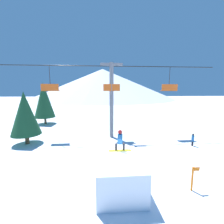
{
  "coord_description": "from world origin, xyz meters",
  "views": [
    {
      "loc": [
        -1.59,
        -7.88,
        5.39
      ],
      "look_at": [
        -0.62,
        4.36,
        3.54
      ],
      "focal_mm": 24.0,
      "sensor_mm": 36.0,
      "label": 1
    }
  ],
  "objects_px": {
    "pine_tree_near": "(25,113)",
    "trail_marker": "(193,178)",
    "distant_skier": "(193,139)",
    "snow_ramp": "(119,173)",
    "snowboarder": "(120,140)"
  },
  "relations": [
    {
      "from": "snow_ramp",
      "to": "trail_marker",
      "type": "height_order",
      "value": "snow_ramp"
    },
    {
      "from": "pine_tree_near",
      "to": "distant_skier",
      "type": "bearing_deg",
      "value": -6.61
    },
    {
      "from": "distant_skier",
      "to": "trail_marker",
      "type": "bearing_deg",
      "value": -122.75
    },
    {
      "from": "snow_ramp",
      "to": "distant_skier",
      "type": "distance_m",
      "value": 9.66
    },
    {
      "from": "distant_skier",
      "to": "pine_tree_near",
      "type": "bearing_deg",
      "value": 173.39
    },
    {
      "from": "distant_skier",
      "to": "snow_ramp",
      "type": "bearing_deg",
      "value": -144.43
    },
    {
      "from": "pine_tree_near",
      "to": "distant_skier",
      "type": "distance_m",
      "value": 16.44
    },
    {
      "from": "pine_tree_near",
      "to": "trail_marker",
      "type": "bearing_deg",
      "value": -33.36
    },
    {
      "from": "snow_ramp",
      "to": "trail_marker",
      "type": "relative_size",
      "value": 2.55
    },
    {
      "from": "pine_tree_near",
      "to": "trail_marker",
      "type": "height_order",
      "value": "pine_tree_near"
    },
    {
      "from": "snow_ramp",
      "to": "snowboarder",
      "type": "height_order",
      "value": "snowboarder"
    },
    {
      "from": "snowboarder",
      "to": "trail_marker",
      "type": "distance_m",
      "value": 4.34
    },
    {
      "from": "pine_tree_near",
      "to": "snow_ramp",
      "type": "bearing_deg",
      "value": -42.07
    },
    {
      "from": "snowboarder",
      "to": "snow_ramp",
      "type": "bearing_deg",
      "value": -100.6
    },
    {
      "from": "pine_tree_near",
      "to": "snowboarder",
      "type": "bearing_deg",
      "value": -37.53
    }
  ]
}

